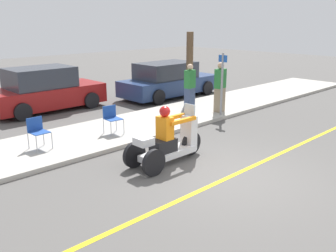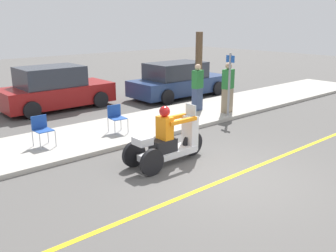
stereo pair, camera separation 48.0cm
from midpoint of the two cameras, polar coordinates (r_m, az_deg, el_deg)
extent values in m
plane|color=#565451|center=(8.65, 10.98, -7.75)|extent=(60.00, 60.00, 0.00)
cube|color=gold|center=(8.32, 8.97, -8.62)|extent=(24.00, 0.12, 0.01)
cube|color=#B2ADA3|center=(11.83, -6.66, -0.72)|extent=(28.00, 2.80, 0.12)
cylinder|color=black|center=(9.78, 5.16, -2.71)|extent=(0.63, 0.10, 0.63)
cylinder|color=black|center=(8.49, -0.84, -5.58)|extent=(0.63, 0.10, 0.63)
cylinder|color=black|center=(9.01, -3.70, -4.34)|extent=(0.63, 0.10, 0.63)
cube|color=silver|center=(9.24, 1.49, -4.18)|extent=(1.55, 0.49, 0.16)
cube|color=black|center=(9.06, 0.78, -2.99)|extent=(0.62, 0.38, 0.32)
cube|color=silver|center=(9.61, 4.79, -1.09)|extent=(0.24, 0.38, 0.90)
cube|color=silver|center=(9.47, 4.96, 2.41)|extent=(0.03, 0.35, 0.30)
cube|color=silver|center=(8.61, -2.31, -2.28)|extent=(0.36, 0.38, 0.18)
cube|color=orange|center=(8.96, 1.03, -0.29)|extent=(0.26, 0.38, 0.55)
sphere|color=red|center=(8.86, 1.04, 2.23)|extent=(0.26, 0.26, 0.26)
cube|color=black|center=(9.10, 2.13, -2.93)|extent=(0.14, 0.14, 0.32)
cube|color=black|center=(9.26, 1.12, -2.57)|extent=(0.14, 0.14, 0.32)
cube|color=orange|center=(9.07, 3.87, 0.77)|extent=(0.85, 0.09, 0.09)
cube|color=orange|center=(9.35, 2.15, 1.26)|extent=(0.85, 0.09, 0.09)
cube|color=#38476B|center=(14.13, 5.45, 4.08)|extent=(0.40, 0.30, 0.84)
cube|color=#267233|center=(14.00, 5.53, 7.10)|extent=(0.44, 0.30, 0.67)
sphere|color=beige|center=(13.94, 5.58, 8.91)|extent=(0.23, 0.23, 0.23)
cube|color=gray|center=(13.96, 9.99, 3.85)|extent=(0.42, 0.31, 0.88)
cube|color=#267233|center=(13.82, 10.15, 7.06)|extent=(0.46, 0.31, 0.70)
sphere|color=tan|center=(13.75, 10.24, 8.99)|extent=(0.24, 0.24, 0.24)
cylinder|color=#A5A8AD|center=(11.07, -6.87, -0.37)|extent=(0.02, 0.02, 0.44)
cylinder|color=#A5A8AD|center=(11.28, -4.91, -0.01)|extent=(0.02, 0.02, 0.44)
cylinder|color=#A5A8AD|center=(11.45, -7.93, 0.13)|extent=(0.02, 0.02, 0.44)
cylinder|color=#A5A8AD|center=(11.65, -6.02, 0.48)|extent=(0.02, 0.02, 0.44)
cube|color=#1E479E|center=(11.30, -6.47, 1.18)|extent=(0.48, 0.48, 0.02)
cube|color=#1E479E|center=(11.44, -7.03, 2.28)|extent=(0.44, 0.06, 0.38)
cylinder|color=#A5A8AD|center=(10.26, -17.65, -2.37)|extent=(0.02, 0.02, 0.44)
cylinder|color=#A5A8AD|center=(10.44, -15.50, -1.87)|extent=(0.02, 0.02, 0.44)
cylinder|color=#A5A8AD|center=(10.64, -18.71, -1.81)|extent=(0.02, 0.02, 0.44)
cylinder|color=#A5A8AD|center=(10.82, -16.62, -1.34)|extent=(0.02, 0.02, 0.44)
cube|color=#1E479E|center=(10.47, -17.22, -0.64)|extent=(0.46, 0.46, 0.02)
cube|color=#1E479E|center=(10.62, -17.84, 0.54)|extent=(0.44, 0.05, 0.38)
cube|color=navy|center=(17.22, 2.61, 6.22)|extent=(4.79, 1.82, 0.69)
cube|color=#2D333D|center=(16.96, 2.04, 8.46)|extent=(2.64, 1.64, 0.71)
cylinder|color=black|center=(17.75, 8.31, 5.70)|extent=(0.64, 0.22, 0.64)
cylinder|color=black|center=(18.97, 4.15, 6.49)|extent=(0.64, 0.22, 0.64)
cylinder|color=black|center=(15.57, 0.72, 4.43)|extent=(0.64, 0.22, 0.64)
cylinder|color=black|center=(16.95, -3.38, 5.36)|extent=(0.64, 0.22, 0.64)
cube|color=maroon|center=(15.41, -15.70, 4.59)|extent=(4.31, 1.85, 0.75)
cube|color=#2D333D|center=(15.19, -16.65, 7.26)|extent=(2.37, 1.66, 0.76)
cylinder|color=black|center=(15.30, -9.40, 4.01)|extent=(0.64, 0.22, 0.64)
cylinder|color=black|center=(16.87, -12.71, 4.95)|extent=(0.64, 0.22, 0.64)
cylinder|color=black|center=(14.08, -19.13, 2.30)|extent=(0.64, 0.22, 0.64)
cylinder|color=black|center=(15.78, -21.68, 3.45)|extent=(0.64, 0.22, 0.64)
cylinder|color=brown|center=(15.45, 5.59, 8.84)|extent=(0.28, 0.28, 2.83)
cylinder|color=gray|center=(13.37, 10.33, 6.18)|extent=(0.08, 0.08, 2.20)
cube|color=#1E51AD|center=(13.25, 10.52, 10.02)|extent=(0.02, 0.36, 0.24)
camera|label=1|loc=(0.24, -88.48, 0.44)|focal=40.00mm
camera|label=2|loc=(0.24, 91.52, -0.44)|focal=40.00mm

